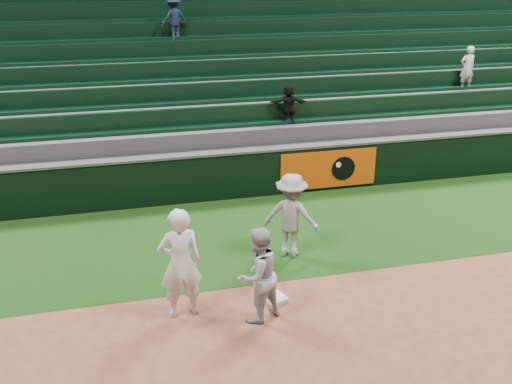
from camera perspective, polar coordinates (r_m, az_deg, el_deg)
ground at (r=10.12m, az=1.01°, el=-11.91°), size 70.00×70.00×0.00m
foul_grass at (r=12.64m, az=-2.46°, el=-4.42°), size 36.00×4.20×0.01m
first_base at (r=10.39m, az=1.93°, el=-10.61°), size 0.45×0.45×0.08m
first_baseman at (r=9.62m, az=-7.60°, el=-7.09°), size 0.77×0.54×1.99m
baserunner at (r=9.51m, az=0.18°, el=-8.29°), size 1.02×0.95×1.69m
base_coach at (r=11.50m, az=3.53°, el=-2.37°), size 1.32×1.15×1.77m
field_wall at (r=14.37m, az=-4.16°, el=1.68°), size 36.00×0.45×1.25m
stadium_seating at (r=17.64m, az=-6.49°, el=9.13°), size 36.00×5.95×4.85m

